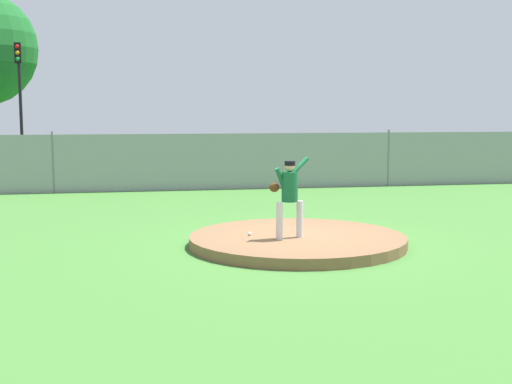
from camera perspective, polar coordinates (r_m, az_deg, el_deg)
name	(u,v)px	position (r m, az deg, el deg)	size (l,w,h in m)	color
ground_plane	(248,205)	(19.69, -0.71, -1.11)	(80.00, 80.00, 0.00)	#427A33
asphalt_strip	(213,177)	(28.04, -3.64, 1.30)	(44.00, 7.00, 0.01)	#2B2B2D
pitchers_mound	(297,241)	(13.87, 3.49, -4.09)	(4.40, 4.40, 0.22)	brown
pitcher_youth	(289,191)	(13.37, 2.80, 0.08)	(0.81, 0.32, 1.62)	silver
baseball	(250,234)	(13.81, -0.54, -3.51)	(0.07, 0.07, 0.07)	white
chainlink_fence	(228,161)	(23.51, -2.35, 2.58)	(29.27, 0.07, 2.03)	gray
parked_car_burgundy	(34,160)	(27.86, -18.12, 2.54)	(1.96, 4.56, 1.63)	maroon
parked_car_champagne	(282,157)	(27.99, 2.19, 2.98)	(2.03, 4.76, 1.72)	tan
parked_car_navy	(189,157)	(28.29, -5.68, 2.98)	(1.91, 4.30, 1.71)	#161E4C
parked_car_teal	(426,156)	(30.15, 14.10, 2.97)	(1.95, 4.20, 1.63)	#146066
parked_car_slate	(477,154)	(31.68, 18.06, 3.09)	(1.94, 4.73, 1.70)	slate
traffic_cone_orange	(374,169)	(29.24, 9.87, 1.95)	(0.40, 0.40, 0.55)	orange
traffic_light_near	(20,85)	(32.40, -19.23, 8.46)	(0.28, 0.46, 5.68)	black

